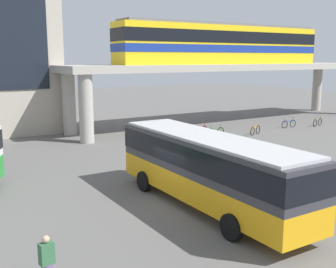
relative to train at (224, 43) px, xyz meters
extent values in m
plane|color=#605E5B|center=(-16.23, -7.17, -7.85)|extent=(120.00, 120.00, 0.00)
cube|color=#ADA89E|center=(0.81, 0.00, -2.27)|extent=(33.93, 5.67, 0.60)
cylinder|color=#ADA89E|center=(-14.96, -2.03, -5.21)|extent=(1.10, 1.10, 5.28)
cylinder|color=#ADA89E|center=(-14.96, 2.03, -5.21)|extent=(1.10, 1.10, 5.28)
cylinder|color=#ADA89E|center=(16.58, 2.03, -5.21)|extent=(1.10, 1.10, 5.28)
cube|color=yellow|center=(0.00, 0.00, -0.17)|extent=(22.51, 2.90, 3.60)
cube|color=navy|center=(0.00, 0.00, -0.53)|extent=(22.57, 2.96, 0.70)
cube|color=black|center=(0.00, 0.00, 0.55)|extent=(22.57, 2.96, 1.10)
cube|color=slate|center=(0.00, 0.00, 1.75)|extent=(21.61, 2.61, 0.24)
cube|color=orange|center=(-15.53, -18.31, -6.80)|extent=(2.55, 11.01, 1.10)
cube|color=#333338|center=(-15.53, -18.31, -5.50)|extent=(2.55, 11.01, 1.50)
cube|color=black|center=(-15.53, -18.31, -5.43)|extent=(2.59, 11.05, 0.96)
cube|color=silver|center=(-15.53, -18.31, -4.69)|extent=(2.43, 10.46, 0.12)
cylinder|color=black|center=(-16.80, -14.79, -7.35)|extent=(0.28, 1.00, 1.00)
cylinder|color=black|center=(-14.30, -14.78, -7.35)|extent=(0.28, 1.00, 1.00)
cylinder|color=black|center=(-16.77, -21.39, -7.35)|extent=(0.28, 1.00, 1.00)
cylinder|color=black|center=(-14.27, -21.38, -7.35)|extent=(0.28, 1.00, 1.00)
torus|color=black|center=(-4.88, -3.67, -7.51)|extent=(0.72, 0.29, 0.74)
torus|color=black|center=(-5.87, -4.01, -7.51)|extent=(0.72, 0.29, 0.74)
cylinder|color=#B21E1E|center=(-5.37, -3.84, -7.23)|extent=(1.01, 0.38, 0.05)
cylinder|color=#B21E1E|center=(-5.87, -4.01, -7.21)|extent=(0.04, 0.04, 0.55)
cylinder|color=#B21E1E|center=(-4.88, -3.67, -7.16)|extent=(0.04, 0.04, 0.65)
torus|color=black|center=(-4.23, -5.06, -7.51)|extent=(0.74, 0.07, 0.74)
torus|color=black|center=(-5.28, -5.08, -7.51)|extent=(0.74, 0.07, 0.74)
cylinder|color=#1E7F33|center=(-4.76, -5.07, -7.23)|extent=(1.05, 0.06, 0.05)
cylinder|color=#1E7F33|center=(-5.28, -5.08, -7.21)|extent=(0.04, 0.04, 0.55)
cylinder|color=#1E7F33|center=(-4.23, -5.06, -7.16)|extent=(0.04, 0.04, 0.65)
torus|color=black|center=(4.31, -5.30, -7.51)|extent=(0.74, 0.08, 0.74)
torus|color=black|center=(3.26, -5.27, -7.51)|extent=(0.74, 0.08, 0.74)
cylinder|color=#1E3FA5|center=(3.78, -5.28, -7.23)|extent=(1.05, 0.08, 0.05)
cylinder|color=#1E3FA5|center=(3.26, -5.27, -7.21)|extent=(0.04, 0.04, 0.55)
cylinder|color=#1E3FA5|center=(4.31, -5.30, -7.16)|extent=(0.04, 0.04, 0.65)
torus|color=black|center=(7.41, -5.92, -7.51)|extent=(0.73, 0.24, 0.74)
torus|color=black|center=(6.39, -6.18, -7.51)|extent=(0.73, 0.24, 0.74)
cylinder|color=#996626|center=(6.90, -6.05, -7.23)|extent=(1.03, 0.31, 0.05)
cylinder|color=#996626|center=(6.39, -6.18, -7.21)|extent=(0.04, 0.04, 0.55)
cylinder|color=#996626|center=(7.41, -5.92, -7.16)|extent=(0.04, 0.04, 0.65)
torus|color=black|center=(-0.91, -6.09, -7.51)|extent=(0.71, 0.32, 0.74)
torus|color=black|center=(-1.89, -6.46, -7.51)|extent=(0.71, 0.32, 0.74)
cylinder|color=orange|center=(-1.40, -6.28, -7.23)|extent=(1.00, 0.42, 0.05)
cylinder|color=orange|center=(-1.89, -6.46, -7.21)|extent=(0.04, 0.04, 0.55)
cylinder|color=orange|center=(-0.91, -6.09, -7.16)|extent=(0.04, 0.04, 0.65)
cube|color=#33663F|center=(-23.32, -21.21, -6.74)|extent=(0.44, 0.33, 0.63)
sphere|color=tan|center=(-23.32, -21.21, -6.31)|extent=(0.22, 0.22, 0.22)
cylinder|color=gray|center=(-8.65, -15.37, -7.47)|extent=(0.32, 0.32, 0.77)
cube|color=navy|center=(-8.65, -15.37, -6.78)|extent=(0.42, 0.30, 0.61)
sphere|color=tan|center=(-8.65, -15.37, -6.37)|extent=(0.21, 0.21, 0.21)
camera|label=1|loc=(-26.05, -32.17, -1.34)|focal=44.27mm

